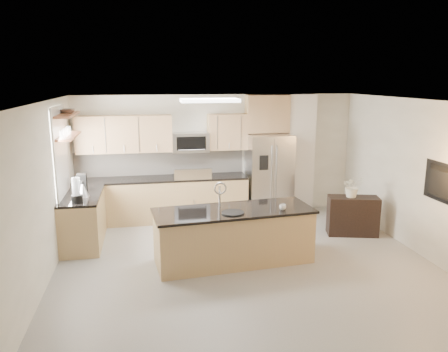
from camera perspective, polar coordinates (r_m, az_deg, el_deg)
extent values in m
plane|color=#9B9994|center=(6.82, 3.72, -12.87)|extent=(6.50, 6.50, 0.00)
cube|color=silver|center=(6.16, 4.06, 9.51)|extent=(6.00, 6.50, 0.02)
cube|color=silver|center=(9.48, -0.89, 2.73)|extent=(6.00, 0.02, 2.60)
cube|color=silver|center=(3.51, 17.37, -15.74)|extent=(6.00, 0.02, 2.60)
cube|color=silver|center=(6.36, -23.40, -3.32)|extent=(0.02, 6.50, 2.60)
cube|color=silver|center=(7.66, 26.22, -1.00)|extent=(0.02, 6.50, 2.60)
cube|color=tan|center=(9.24, -8.08, -3.14)|extent=(3.55, 0.65, 0.88)
cube|color=black|center=(9.12, -8.16, -0.35)|extent=(3.55, 0.66, 0.04)
cube|color=beige|center=(9.37, -8.29, 1.74)|extent=(3.55, 0.02, 0.52)
cube|color=tan|center=(8.28, -17.88, -5.50)|extent=(0.65, 1.50, 0.88)
cube|color=black|center=(8.16, -18.09, -2.43)|extent=(0.66, 1.50, 0.04)
cube|color=black|center=(9.27, -4.21, -2.91)|extent=(0.76, 0.64, 0.90)
cube|color=black|center=(9.16, -4.26, -0.11)|extent=(0.76, 0.62, 0.03)
cube|color=#BBBBBE|center=(8.84, -4.07, 0.19)|extent=(0.76, 0.04, 0.22)
cube|color=tan|center=(9.12, -12.90, 5.36)|extent=(1.92, 0.33, 0.75)
cube|color=tan|center=(9.27, 0.43, 5.79)|extent=(0.82, 0.33, 0.75)
cube|color=#BBBBBE|center=(9.15, -4.42, 4.43)|extent=(0.76, 0.40, 0.40)
cube|color=black|center=(8.96, -4.29, 4.26)|extent=(0.60, 0.02, 0.28)
cube|color=#BBBBBE|center=(9.43, 5.86, 0.08)|extent=(0.92, 0.75, 1.78)
cube|color=gray|center=(9.07, 6.51, -0.44)|extent=(0.02, 0.01, 1.69)
cube|color=black|center=(8.93, 5.24, 1.74)|extent=(0.18, 0.03, 0.30)
cube|color=white|center=(9.79, 9.83, 2.87)|extent=(0.60, 0.30, 2.60)
cube|color=white|center=(8.05, -20.64, 2.66)|extent=(0.03, 1.05, 1.55)
cube|color=white|center=(8.05, -20.54, 2.67)|extent=(0.03, 1.15, 1.65)
cube|color=brown|center=(8.08, -19.74, 4.92)|extent=(0.30, 1.20, 0.04)
cube|color=brown|center=(8.05, -19.94, 7.53)|extent=(0.30, 1.20, 0.04)
cube|color=white|center=(7.65, -1.88, 9.85)|extent=(1.00, 0.50, 0.06)
cube|color=tan|center=(7.14, 1.26, -7.95)|extent=(2.56, 1.10, 0.84)
cube|color=black|center=(7.00, 1.27, -4.56)|extent=(2.63, 1.16, 0.04)
cube|color=black|center=(6.97, -0.28, -4.76)|extent=(0.53, 0.38, 0.01)
cylinder|color=#BBBBBE|center=(7.11, -0.57, -2.68)|extent=(0.03, 0.03, 0.34)
torus|color=#BBBBBE|center=(7.02, -0.50, -1.62)|extent=(0.21, 0.03, 0.21)
cube|color=black|center=(8.70, 16.47, -5.00)|extent=(1.00, 0.61, 0.74)
imported|color=white|center=(7.03, 7.67, -4.06)|extent=(0.14, 0.14, 0.09)
cylinder|color=black|center=(6.80, 1.15, -4.82)|extent=(0.43, 0.43, 0.02)
cylinder|color=black|center=(7.64, -18.64, -2.82)|extent=(0.18, 0.18, 0.13)
cylinder|color=silver|center=(7.59, -18.75, -1.29)|extent=(0.14, 0.14, 0.30)
cone|color=#BBBBBE|center=(7.96, -17.95, -1.73)|extent=(0.22, 0.22, 0.24)
cylinder|color=black|center=(7.93, -18.02, -0.80)|extent=(0.04, 0.04, 0.04)
cube|color=black|center=(8.39, -18.06, -0.77)|extent=(0.17, 0.21, 0.31)
cylinder|color=#BBBBBE|center=(8.36, -18.07, -1.34)|extent=(0.10, 0.10, 0.11)
imported|color=#BBBBBE|center=(8.22, -19.77, 8.10)|extent=(0.49, 0.49, 0.10)
imported|color=white|center=(8.50, 16.49, -0.64)|extent=(0.65, 0.60, 0.62)
imported|color=black|center=(7.44, 26.60, -1.01)|extent=(0.14, 1.08, 0.62)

